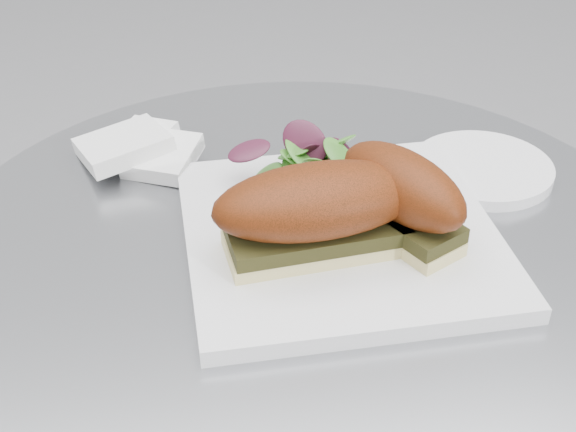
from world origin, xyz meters
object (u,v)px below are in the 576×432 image
at_px(sandwich_right, 402,194).
at_px(saucer, 483,169).
at_px(sandwich_left, 318,209).
at_px(plate, 340,235).

height_order(sandwich_right, saucer, sandwich_right).
distance_m(sandwich_left, saucer, 0.24).
xyz_separation_m(plate, sandwich_left, (-0.03, -0.03, 0.05)).
bearing_deg(plate, saucer, 29.49).
xyz_separation_m(plate, sandwich_right, (0.05, -0.02, 0.05)).
bearing_deg(plate, sandwich_right, -18.26).
bearing_deg(sandwich_right, sandwich_left, -109.14).
relative_size(sandwich_left, saucer, 1.31).
relative_size(plate, sandwich_right, 1.84).
distance_m(sandwich_right, saucer, 0.17).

